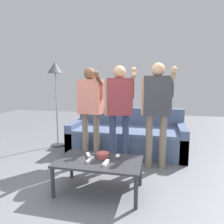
{
  "coord_description": "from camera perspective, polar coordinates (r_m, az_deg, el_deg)",
  "views": [
    {
      "loc": [
        0.54,
        -2.43,
        1.31
      ],
      "look_at": [
        -0.07,
        0.26,
        0.9
      ],
      "focal_mm": 32.81,
      "sensor_mm": 36.0,
      "label": 1
    }
  ],
  "objects": [
    {
      "name": "player_left",
      "position": [
        3.32,
        -6.06,
        2.35
      ],
      "size": [
        0.45,
        0.35,
        1.54
      ],
      "color": "#756656",
      "rests_on": "ground"
    },
    {
      "name": "player_center",
      "position": [
        3.14,
        2.06,
        2.28
      ],
      "size": [
        0.49,
        0.3,
        1.56
      ],
      "color": "#2D3856",
      "rests_on": "ground"
    },
    {
      "name": "couch",
      "position": [
        3.94,
        4.23,
        -6.87
      ],
      "size": [
        2.1,
        0.96,
        0.8
      ],
      "color": "#475675",
      "rests_on": "ground"
    },
    {
      "name": "player_right",
      "position": [
        3.09,
        12.45,
        2.37
      ],
      "size": [
        0.49,
        0.32,
        1.59
      ],
      "color": "#756656",
      "rests_on": "ground"
    },
    {
      "name": "coffee_table",
      "position": [
        2.51,
        -3.66,
        -14.25
      ],
      "size": [
        1.01,
        0.58,
        0.39
      ],
      "color": "#2D2D33",
      "rests_on": "ground"
    },
    {
      "name": "game_remote_nunchuk",
      "position": [
        2.56,
        1.6,
        -12.14
      ],
      "size": [
        0.06,
        0.09,
        0.05
      ],
      "color": "white",
      "rests_on": "coffee_table"
    },
    {
      "name": "game_remote_wand_far",
      "position": [
        2.48,
        -6.05,
        -13.09
      ],
      "size": [
        0.05,
        0.17,
        0.03
      ],
      "color": "white",
      "rests_on": "coffee_table"
    },
    {
      "name": "game_remote_wand_spare",
      "position": [
        2.62,
        -6.59,
        -11.91
      ],
      "size": [
        0.11,
        0.16,
        0.03
      ],
      "color": "white",
      "rests_on": "coffee_table"
    },
    {
      "name": "ground_plane",
      "position": [
        2.82,
        0.25,
        -19.38
      ],
      "size": [
        12.0,
        12.0,
        0.0
      ],
      "primitive_type": "plane",
      "color": "slate"
    },
    {
      "name": "floor_lamp",
      "position": [
        4.27,
        -15.51,
        9.77
      ],
      "size": [
        0.3,
        0.3,
        1.71
      ],
      "color": "#2D2D33",
      "rests_on": "ground"
    },
    {
      "name": "snack_bowl",
      "position": [
        2.58,
        -2.58,
        -11.87
      ],
      "size": [
        0.16,
        0.16,
        0.06
      ],
      "primitive_type": "cylinder",
      "color": "#B24C47",
      "rests_on": "coffee_table"
    },
    {
      "name": "game_remote_wand_near",
      "position": [
        2.38,
        -1.73,
        -14.0
      ],
      "size": [
        0.05,
        0.15,
        0.03
      ],
      "color": "white",
      "rests_on": "coffee_table"
    }
  ]
}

